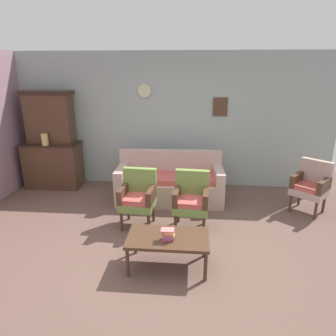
{
  "coord_description": "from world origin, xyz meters",
  "views": [
    {
      "loc": [
        0.38,
        -3.52,
        2.39
      ],
      "look_at": [
        -0.01,
        1.09,
        0.85
      ],
      "focal_mm": 32.39,
      "sensor_mm": 36.0,
      "label": 1
    }
  ],
  "objects_px": {
    "side_cabinet": "(54,165)",
    "book_stack_on_table": "(168,234)",
    "vase_on_cabinet": "(45,139)",
    "floral_couch": "(170,184)",
    "armchair_by_doorway": "(138,196)",
    "armchair_near_cabinet": "(191,198)",
    "wingback_chair_by_fireplace": "(311,184)",
    "coffee_table": "(168,240)"
  },
  "relations": [
    {
      "from": "armchair_by_doorway",
      "to": "coffee_table",
      "type": "xyz_separation_m",
      "value": [
        0.55,
        -1.03,
        -0.12
      ]
    },
    {
      "from": "floral_couch",
      "to": "armchair_near_cabinet",
      "type": "relative_size",
      "value": 2.18
    },
    {
      "from": "vase_on_cabinet",
      "to": "floral_couch",
      "type": "height_order",
      "value": "vase_on_cabinet"
    },
    {
      "from": "vase_on_cabinet",
      "to": "armchair_near_cabinet",
      "type": "bearing_deg",
      "value": -24.99
    },
    {
      "from": "floral_couch",
      "to": "coffee_table",
      "type": "xyz_separation_m",
      "value": [
        0.13,
        -2.01,
        0.05
      ]
    },
    {
      "from": "side_cabinet",
      "to": "floral_couch",
      "type": "distance_m",
      "value": 2.52
    },
    {
      "from": "side_cabinet",
      "to": "vase_on_cabinet",
      "type": "xyz_separation_m",
      "value": [
        -0.03,
        -0.17,
        0.58
      ]
    },
    {
      "from": "vase_on_cabinet",
      "to": "coffee_table",
      "type": "xyz_separation_m",
      "value": [
        2.63,
        -2.35,
        -0.67
      ]
    },
    {
      "from": "side_cabinet",
      "to": "armchair_near_cabinet",
      "type": "xyz_separation_m",
      "value": [
        2.87,
        -1.53,
        0.03
      ]
    },
    {
      "from": "armchair_by_doorway",
      "to": "armchair_near_cabinet",
      "type": "bearing_deg",
      "value": -1.72
    },
    {
      "from": "armchair_by_doorway",
      "to": "coffee_table",
      "type": "bearing_deg",
      "value": -61.76
    },
    {
      "from": "armchair_near_cabinet",
      "to": "coffee_table",
      "type": "height_order",
      "value": "armchair_near_cabinet"
    },
    {
      "from": "side_cabinet",
      "to": "vase_on_cabinet",
      "type": "distance_m",
      "value": 0.61
    },
    {
      "from": "side_cabinet",
      "to": "armchair_by_doorway",
      "type": "distance_m",
      "value": 2.54
    },
    {
      "from": "side_cabinet",
      "to": "book_stack_on_table",
      "type": "height_order",
      "value": "side_cabinet"
    },
    {
      "from": "wingback_chair_by_fireplace",
      "to": "armchair_by_doorway",
      "type": "bearing_deg",
      "value": -165.93
    },
    {
      "from": "book_stack_on_table",
      "to": "armchair_by_doorway",
      "type": "bearing_deg",
      "value": 117.02
    },
    {
      "from": "wingback_chair_by_fireplace",
      "to": "book_stack_on_table",
      "type": "bearing_deg",
      "value": -141.63
    },
    {
      "from": "armchair_by_doorway",
      "to": "wingback_chair_by_fireplace",
      "type": "height_order",
      "value": "same"
    },
    {
      "from": "side_cabinet",
      "to": "wingback_chair_by_fireplace",
      "type": "height_order",
      "value": "side_cabinet"
    },
    {
      "from": "side_cabinet",
      "to": "armchair_by_doorway",
      "type": "bearing_deg",
      "value": -36.21
    },
    {
      "from": "floral_couch",
      "to": "armchair_by_doorway",
      "type": "xyz_separation_m",
      "value": [
        -0.42,
        -0.99,
        0.17
      ]
    },
    {
      "from": "side_cabinet",
      "to": "armchair_near_cabinet",
      "type": "height_order",
      "value": "side_cabinet"
    },
    {
      "from": "book_stack_on_table",
      "to": "wingback_chair_by_fireplace",
      "type": "bearing_deg",
      "value": 38.37
    },
    {
      "from": "coffee_table",
      "to": "book_stack_on_table",
      "type": "distance_m",
      "value": 0.14
    },
    {
      "from": "armchair_by_doorway",
      "to": "floral_couch",
      "type": "bearing_deg",
      "value": 67.08
    },
    {
      "from": "side_cabinet",
      "to": "book_stack_on_table",
      "type": "xyz_separation_m",
      "value": [
        2.61,
        -2.6,
        0.03
      ]
    },
    {
      "from": "armchair_near_cabinet",
      "to": "wingback_chair_by_fireplace",
      "type": "bearing_deg",
      "value": 20.04
    },
    {
      "from": "side_cabinet",
      "to": "coffee_table",
      "type": "distance_m",
      "value": 3.63
    },
    {
      "from": "armchair_near_cabinet",
      "to": "wingback_chair_by_fireplace",
      "type": "height_order",
      "value": "same"
    },
    {
      "from": "armchair_near_cabinet",
      "to": "book_stack_on_table",
      "type": "height_order",
      "value": "armchair_near_cabinet"
    },
    {
      "from": "armchair_near_cabinet",
      "to": "vase_on_cabinet",
      "type": "bearing_deg",
      "value": 155.01
    },
    {
      "from": "vase_on_cabinet",
      "to": "wingback_chair_by_fireplace",
      "type": "height_order",
      "value": "vase_on_cabinet"
    },
    {
      "from": "floral_couch",
      "to": "armchair_near_cabinet",
      "type": "bearing_deg",
      "value": -68.18
    },
    {
      "from": "vase_on_cabinet",
      "to": "floral_couch",
      "type": "relative_size",
      "value": 0.12
    },
    {
      "from": "armchair_near_cabinet",
      "to": "book_stack_on_table",
      "type": "distance_m",
      "value": 1.11
    },
    {
      "from": "wingback_chair_by_fireplace",
      "to": "coffee_table",
      "type": "relative_size",
      "value": 0.9
    },
    {
      "from": "armchair_near_cabinet",
      "to": "book_stack_on_table",
      "type": "bearing_deg",
      "value": -103.79
    },
    {
      "from": "vase_on_cabinet",
      "to": "wingback_chair_by_fireplace",
      "type": "bearing_deg",
      "value": -7.09
    },
    {
      "from": "side_cabinet",
      "to": "book_stack_on_table",
      "type": "bearing_deg",
      "value": -44.88
    },
    {
      "from": "vase_on_cabinet",
      "to": "book_stack_on_table",
      "type": "xyz_separation_m",
      "value": [
        2.64,
        -2.43,
        -0.55
      ]
    },
    {
      "from": "book_stack_on_table",
      "to": "coffee_table",
      "type": "bearing_deg",
      "value": 96.96
    }
  ]
}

